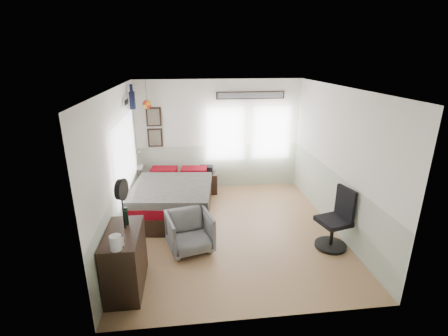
# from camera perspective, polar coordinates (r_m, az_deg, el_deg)

# --- Properties ---
(ground_plane) EXTENTS (4.00, 4.50, 0.01)m
(ground_plane) POSITION_cam_1_polar(r_m,az_deg,el_deg) (6.42, 1.33, -10.93)
(ground_plane) COLOR #AB7949
(room_shell) EXTENTS (4.02, 4.52, 2.71)m
(room_shell) POSITION_cam_1_polar(r_m,az_deg,el_deg) (5.95, 0.45, 3.54)
(room_shell) COLOR silver
(room_shell) RESTS_ON ground_plane
(wall_decor) EXTENTS (3.55, 1.32, 1.44)m
(wall_decor) POSITION_cam_1_polar(r_m,az_deg,el_deg) (7.54, -9.14, 10.45)
(wall_decor) COLOR black
(wall_decor) RESTS_ON room_shell
(bed) EXTENTS (1.78, 2.35, 0.70)m
(bed) POSITION_cam_1_polar(r_m,az_deg,el_deg) (7.06, -8.78, -5.08)
(bed) COLOR black
(bed) RESTS_ON ground_plane
(dresser) EXTENTS (0.48, 1.00, 0.90)m
(dresser) POSITION_cam_1_polar(r_m,az_deg,el_deg) (5.02, -17.00, -15.24)
(dresser) COLOR black
(dresser) RESTS_ON ground_plane
(armchair) EXTENTS (0.88, 0.90, 0.68)m
(armchair) POSITION_cam_1_polar(r_m,az_deg,el_deg) (5.73, -6.06, -11.08)
(armchair) COLOR slate
(armchair) RESTS_ON ground_plane
(nightstand) EXTENTS (0.51, 0.41, 0.50)m
(nightstand) POSITION_cam_1_polar(r_m,az_deg,el_deg) (7.99, -3.13, -2.64)
(nightstand) COLOR black
(nightstand) RESTS_ON ground_plane
(task_chair) EXTENTS (0.59, 0.59, 1.10)m
(task_chair) POSITION_cam_1_polar(r_m,az_deg,el_deg) (6.04, 19.08, -9.25)
(task_chair) COLOR black
(task_chair) RESTS_ON ground_plane
(kettle) EXTENTS (0.17, 0.15, 0.20)m
(kettle) POSITION_cam_1_polar(r_m,az_deg,el_deg) (4.38, -18.48, -12.35)
(kettle) COLOR silver
(kettle) RESTS_ON dresser
(bottle) EXTENTS (0.07, 0.07, 0.27)m
(bottle) POSITION_cam_1_polar(r_m,az_deg,el_deg) (4.91, -16.88, -8.08)
(bottle) COLOR black
(bottle) RESTS_ON dresser
(stand_fan) EXTENTS (0.15, 0.30, 0.75)m
(stand_fan) POSITION_cam_1_polar(r_m,az_deg,el_deg) (4.63, -17.58, -3.76)
(stand_fan) COLOR black
(stand_fan) RESTS_ON dresser
(black_bag) EXTENTS (0.35, 0.26, 0.19)m
(black_bag) POSITION_cam_1_polar(r_m,az_deg,el_deg) (7.86, -3.18, -0.31)
(black_bag) COLOR black
(black_bag) RESTS_ON nightstand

